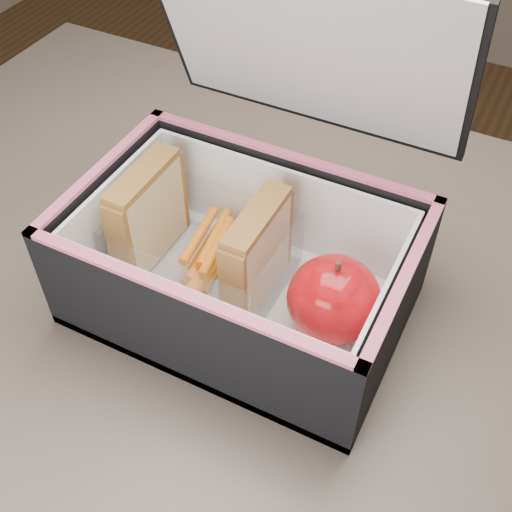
# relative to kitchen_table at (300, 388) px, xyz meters

# --- Properties ---
(kitchen_table) EXTENTS (1.20, 0.80, 0.75)m
(kitchen_table) POSITION_rel_kitchen_table_xyz_m (0.00, 0.00, 0.00)
(kitchen_table) COLOR brown
(kitchen_table) RESTS_ON ground
(lunch_bag) EXTENTS (0.30, 0.27, 0.30)m
(lunch_bag) POSITION_rel_kitchen_table_xyz_m (-0.07, 0.01, 0.16)
(lunch_bag) COLOR black
(lunch_bag) RESTS_ON kitchen_table
(plastic_tub) EXTENTS (0.16, 0.12, 0.07)m
(plastic_tub) POSITION_rel_kitchen_table_xyz_m (-0.12, 0.02, 0.14)
(plastic_tub) COLOR white
(plastic_tub) RESTS_ON lunch_bag
(sandwich_left) EXTENTS (0.03, 0.09, 0.10)m
(sandwich_left) POSITION_rel_kitchen_table_xyz_m (-0.18, 0.02, 0.16)
(sandwich_left) COLOR tan
(sandwich_left) RESTS_ON plastic_tub
(sandwich_right) EXTENTS (0.03, 0.09, 0.10)m
(sandwich_right) POSITION_rel_kitchen_table_xyz_m (-0.06, 0.02, 0.16)
(sandwich_right) COLOR tan
(sandwich_right) RESTS_ON plastic_tub
(carrot_sticks) EXTENTS (0.05, 0.14, 0.03)m
(carrot_sticks) POSITION_rel_kitchen_table_xyz_m (-0.12, 0.03, 0.12)
(carrot_sticks) COLOR orange
(carrot_sticks) RESTS_ON plastic_tub
(paper_napkin) EXTENTS (0.07, 0.08, 0.01)m
(paper_napkin) POSITION_rel_kitchen_table_xyz_m (0.02, 0.01, 0.11)
(paper_napkin) COLOR white
(paper_napkin) RESTS_ON lunch_bag
(red_apple) EXTENTS (0.10, 0.10, 0.09)m
(red_apple) POSITION_rel_kitchen_table_xyz_m (0.02, 0.01, 0.15)
(red_apple) COLOR #8D0807
(red_apple) RESTS_ON paper_napkin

